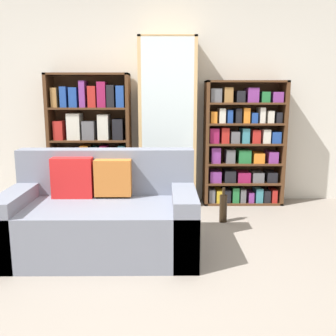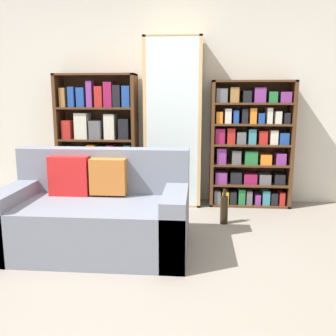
{
  "view_description": "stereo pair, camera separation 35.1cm",
  "coord_description": "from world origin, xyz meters",
  "px_view_note": "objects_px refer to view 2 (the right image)",
  "views": [
    {
      "loc": [
        0.16,
        -2.44,
        1.34
      ],
      "look_at": [
        0.19,
        1.39,
        0.6
      ],
      "focal_mm": 40.0,
      "sensor_mm": 36.0,
      "label": 1
    },
    {
      "loc": [
        0.51,
        -2.42,
        1.34
      ],
      "look_at": [
        0.19,
        1.39,
        0.6
      ],
      "focal_mm": 40.0,
      "sensor_mm": 36.0,
      "label": 2
    }
  ],
  "objects_px": {
    "bookshelf_left": "(98,142)",
    "wine_bottle": "(224,209)",
    "display_cabinet": "(173,124)",
    "couch": "(96,215)",
    "bookshelf_right": "(250,146)"
  },
  "relations": [
    {
      "from": "bookshelf_left",
      "to": "wine_bottle",
      "type": "height_order",
      "value": "bookshelf_left"
    },
    {
      "from": "couch",
      "to": "bookshelf_left",
      "type": "distance_m",
      "value": 1.6
    },
    {
      "from": "couch",
      "to": "wine_bottle",
      "type": "xyz_separation_m",
      "value": [
        1.17,
        0.74,
        -0.15
      ]
    },
    {
      "from": "bookshelf_left",
      "to": "wine_bottle",
      "type": "relative_size",
      "value": 4.23
    },
    {
      "from": "bookshelf_left",
      "to": "display_cabinet",
      "type": "xyz_separation_m",
      "value": [
        0.95,
        -0.02,
        0.23
      ]
    },
    {
      "from": "bookshelf_right",
      "to": "wine_bottle",
      "type": "bearing_deg",
      "value": -114.43
    },
    {
      "from": "bookshelf_left",
      "to": "display_cabinet",
      "type": "distance_m",
      "value": 0.98
    },
    {
      "from": "bookshelf_right",
      "to": "bookshelf_left",
      "type": "bearing_deg",
      "value": -179.98
    },
    {
      "from": "bookshelf_right",
      "to": "display_cabinet",
      "type": "bearing_deg",
      "value": -179.01
    },
    {
      "from": "bookshelf_left",
      "to": "bookshelf_right",
      "type": "height_order",
      "value": "bookshelf_left"
    },
    {
      "from": "display_cabinet",
      "to": "wine_bottle",
      "type": "bearing_deg",
      "value": -50.93
    },
    {
      "from": "bookshelf_left",
      "to": "display_cabinet",
      "type": "bearing_deg",
      "value": -0.94
    },
    {
      "from": "couch",
      "to": "bookshelf_right",
      "type": "bearing_deg",
      "value": 44.47
    },
    {
      "from": "bookshelf_left",
      "to": "bookshelf_right",
      "type": "xyz_separation_m",
      "value": [
        1.88,
        0.0,
        -0.03
      ]
    },
    {
      "from": "bookshelf_right",
      "to": "wine_bottle",
      "type": "distance_m",
      "value": 1.01
    }
  ]
}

